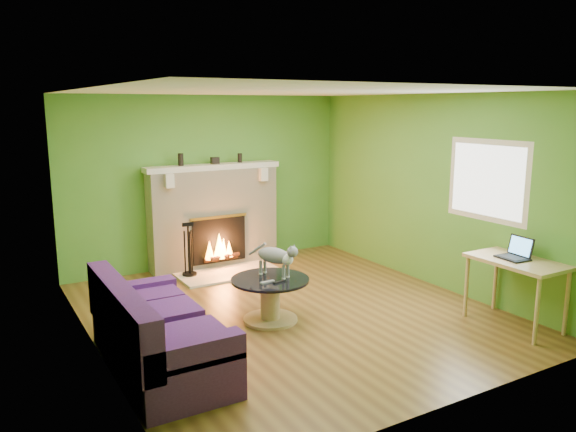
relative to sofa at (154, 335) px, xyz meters
name	(u,v)px	position (x,y,z in m)	size (l,w,h in m)	color
floor	(291,312)	(1.86, 0.62, -0.33)	(5.00, 5.00, 0.00)	brown
ceiling	(291,91)	(1.86, 0.62, 2.27)	(5.00, 5.00, 0.00)	white
wall_back	(208,181)	(1.86, 3.12, 0.97)	(5.00, 5.00, 0.00)	#4C892D
wall_front	(454,254)	(1.86, -1.88, 0.97)	(5.00, 5.00, 0.00)	#4C892D
wall_left	(90,227)	(-0.39, 0.62, 0.97)	(5.00, 5.00, 0.00)	#4C892D
wall_right	(433,191)	(4.11, 0.62, 0.97)	(5.00, 5.00, 0.00)	#4C892D
window_frame	(487,180)	(4.10, -0.28, 1.22)	(1.20, 1.20, 0.00)	silver
window_pane	(487,180)	(4.09, -0.28, 1.22)	(1.06, 1.06, 0.00)	white
fireplace	(214,217)	(1.86, 2.93, 0.44)	(2.10, 0.46, 1.58)	beige
hearth	(229,273)	(1.86, 2.42, -0.32)	(1.50, 0.75, 0.03)	beige
mantel	(213,167)	(1.86, 2.91, 1.21)	(2.10, 0.28, 0.08)	beige
sofa	(154,335)	(0.00, 0.00, 0.00)	(0.88, 1.92, 0.86)	#46175A
coffee_table	(270,297)	(1.51, 0.50, -0.04)	(0.90, 0.90, 0.51)	tan
desk	(517,268)	(3.81, -1.01, 0.34)	(0.60, 1.04, 0.77)	tan
cat	(274,259)	(1.59, 0.55, 0.38)	(0.24, 0.65, 0.41)	#5B5C60
remote_silver	(267,282)	(1.41, 0.38, 0.18)	(0.17, 0.04, 0.02)	gray
remote_black	(279,282)	(1.53, 0.32, 0.18)	(0.16, 0.04, 0.02)	black
laptop	(513,248)	(3.79, -0.96, 0.56)	(0.29, 0.33, 0.24)	black
fire_tools	(189,249)	(1.30, 2.57, 0.09)	(0.21, 0.21, 0.78)	black
mantel_vase_left	(181,160)	(1.37, 2.94, 1.34)	(0.08, 0.08, 0.18)	black
mantel_vase_right	(240,158)	(2.32, 2.94, 1.32)	(0.07, 0.07, 0.14)	black
mantel_box	(215,160)	(1.90, 2.94, 1.30)	(0.12, 0.08, 0.10)	black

